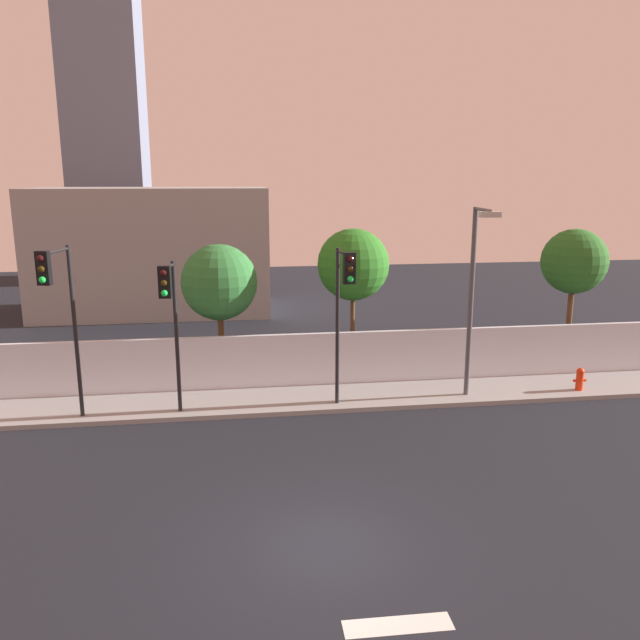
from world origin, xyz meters
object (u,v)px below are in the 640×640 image
traffic_light_right (343,295)px  roadside_tree_leftmost (219,283)px  traffic_light_left (59,298)px  fire_hydrant (580,378)px  street_lamp_curbside (474,287)px  roadside_tree_midright (574,262)px  traffic_light_center (170,307)px  roadside_tree_midleft (353,265)px

traffic_light_right → roadside_tree_leftmost: 5.31m
traffic_light_left → fire_hydrant: 16.49m
street_lamp_curbside → roadside_tree_midright: 6.08m
traffic_light_center → roadside_tree_midright: (14.42, 3.74, 0.53)m
fire_hydrant → roadside_tree_leftmost: (-11.86, 3.10, 3.00)m
fire_hydrant → roadside_tree_midleft: size_ratio=0.14×
traffic_light_left → traffic_light_center: bearing=3.9°
traffic_light_center → fire_hydrant: traffic_light_center is taller
traffic_light_left → traffic_light_right: 7.95m
traffic_light_left → traffic_light_right: bearing=0.8°
roadside_tree_midleft → traffic_light_center: bearing=-148.2°
fire_hydrant → roadside_tree_midright: bearing=68.4°
street_lamp_curbside → roadside_tree_midleft: 4.55m
traffic_light_right → roadside_tree_midright: 10.17m
traffic_light_right → roadside_tree_midleft: size_ratio=0.91×
fire_hydrant → roadside_tree_midleft: (-7.15, 3.10, 3.53)m
traffic_light_right → traffic_light_left: bearing=-179.2°
traffic_light_center → roadside_tree_leftmost: size_ratio=0.94×
roadside_tree_midleft → roadside_tree_midright: (8.38, 0.00, -0.05)m
traffic_light_right → roadside_tree_leftmost: size_ratio=1.00×
traffic_light_left → roadside_tree_midright: roadside_tree_midright is taller
traffic_light_center → traffic_light_right: bearing=-1.0°
roadside_tree_leftmost → roadside_tree_midleft: bearing=-0.0°
roadside_tree_midleft → roadside_tree_midright: 8.38m
street_lamp_curbside → roadside_tree_leftmost: size_ratio=1.24×
fire_hydrant → roadside_tree_leftmost: 12.62m
traffic_light_right → roadside_tree_midright: size_ratio=0.93×
street_lamp_curbside → fire_hydrant: (3.93, 0.11, -3.19)m
traffic_light_center → traffic_light_right: 5.01m
roadside_tree_leftmost → roadside_tree_midright: roadside_tree_midright is taller
roadside_tree_midright → street_lamp_curbside: bearing=-148.2°
traffic_light_left → roadside_tree_midright: size_ratio=0.97×
traffic_light_right → roadside_tree_midleft: bearing=74.9°
street_lamp_curbside → roadside_tree_midright: (5.16, 3.21, 0.28)m
roadside_tree_leftmost → street_lamp_curbside: bearing=-22.0°
traffic_light_left → fire_hydrant: bearing=3.0°
traffic_light_left → roadside_tree_midleft: bearing=23.7°
traffic_light_center → street_lamp_curbside: (9.25, 0.53, 0.25)m
traffic_light_left → traffic_light_center: (2.94, 0.20, -0.37)m
traffic_light_left → roadside_tree_midleft: (8.98, 3.94, 0.22)m
traffic_light_center → traffic_light_right: size_ratio=0.94×
traffic_light_left → roadside_tree_midleft: roadside_tree_midleft is taller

